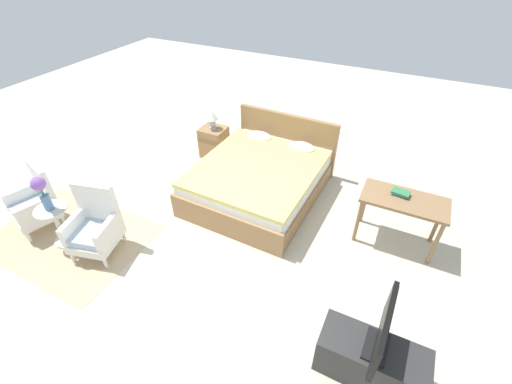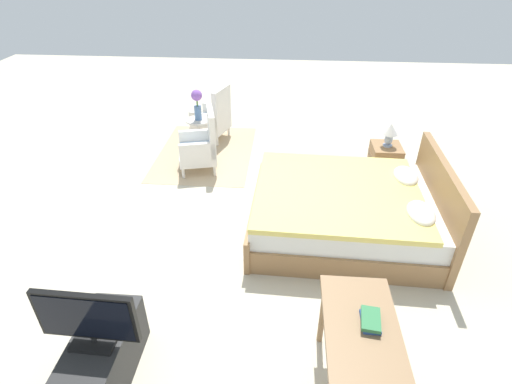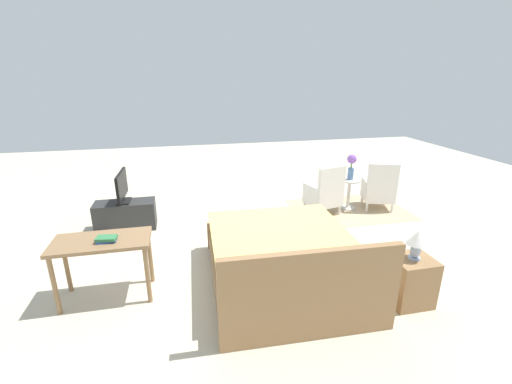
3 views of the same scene
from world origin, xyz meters
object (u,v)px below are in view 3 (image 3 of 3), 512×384
at_px(side_table, 349,190).
at_px(nightstand, 410,281).
at_px(flower_vase, 351,164).
at_px(table_lamp, 417,241).
at_px(armchair_by_window_right, 325,194).
at_px(vanity_desk, 102,249).
at_px(book_stack, 107,239).
at_px(bed, 284,261).
at_px(armchair_by_window_left, 379,190).
at_px(tv_stand, 126,215).
at_px(tv_flatscreen, 122,187).

height_order(side_table, nightstand, side_table).
distance_m(flower_vase, table_lamp, 2.88).
distance_m(armchair_by_window_right, vanity_desk, 3.90).
bearing_deg(table_lamp, vanity_desk, -14.21).
xyz_separation_m(flower_vase, book_stack, (3.92, 2.02, -0.12)).
height_order(bed, flower_vase, flower_vase).
bearing_deg(side_table, flower_vase, -45.00).
xyz_separation_m(bed, flower_vase, (-1.93, -2.13, 0.58)).
distance_m(bed, armchair_by_window_left, 3.19).
height_order(bed, tv_stand, bed).
bearing_deg(nightstand, flower_vase, -103.49).
relative_size(armchair_by_window_left, side_table, 1.58).
relative_size(armchair_by_window_right, tv_flatscreen, 1.26).
height_order(armchair_by_window_left, vanity_desk, armchair_by_window_left).
xyz_separation_m(flower_vase, table_lamp, (0.67, 2.80, -0.11)).
height_order(bed, book_stack, bed).
xyz_separation_m(tv_flatscreen, vanity_desk, (-0.05, 1.92, -0.11)).
relative_size(armchair_by_window_left, armchair_by_window_right, 1.00).
bearing_deg(flower_vase, book_stack, 27.22).
distance_m(armchair_by_window_right, flower_vase, 0.75).
distance_m(bed, side_table, 2.88).
relative_size(tv_stand, vanity_desk, 0.92).
distance_m(table_lamp, book_stack, 3.34).
relative_size(table_lamp, vanity_desk, 0.32).
relative_size(armchair_by_window_left, flower_vase, 1.93).
bearing_deg(vanity_desk, nightstand, 165.80).
bearing_deg(side_table, armchair_by_window_right, 13.50).
bearing_deg(armchair_by_window_left, bed, 38.87).
bearing_deg(flower_vase, tv_stand, 0.51).
height_order(side_table, book_stack, book_stack).
bearing_deg(table_lamp, armchair_by_window_left, -114.56).
bearing_deg(vanity_desk, side_table, -153.86).
height_order(nightstand, table_lamp, table_lamp).
relative_size(flower_vase, book_stack, 2.10).
xyz_separation_m(armchair_by_window_left, side_table, (0.55, -0.13, -0.02)).
distance_m(armchair_by_window_left, armchair_by_window_right, 1.10).
xyz_separation_m(nightstand, tv_flatscreen, (3.37, -2.76, 0.45)).
height_order(nightstand, tv_stand, nightstand).
height_order(armchair_by_window_left, armchair_by_window_right, same).
height_order(armchair_by_window_right, vanity_desk, armchair_by_window_right).
relative_size(armchair_by_window_left, nightstand, 1.67).
relative_size(tv_stand, book_stack, 4.23).
bearing_deg(armchair_by_window_right, tv_flatscreen, -1.59).
relative_size(tv_flatscreen, book_stack, 3.23).
distance_m(armchair_by_window_right, tv_stand, 3.49).
xyz_separation_m(nightstand, vanity_desk, (3.32, -0.84, 0.34)).
height_order(flower_vase, tv_stand, flower_vase).
distance_m(armchair_by_window_left, nightstand, 2.94).
bearing_deg(book_stack, tv_stand, -86.48).
bearing_deg(armchair_by_window_left, tv_flatscreen, -1.20).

